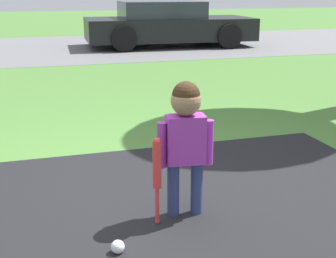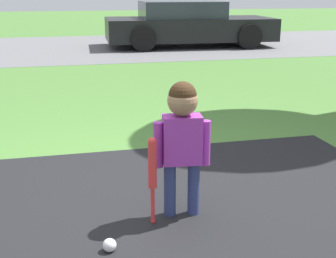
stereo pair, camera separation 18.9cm
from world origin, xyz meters
TOP-DOWN VIEW (x-y plane):
  - ground_plane at (0.00, 0.00)m, footprint 60.00×60.00m
  - street_strip at (0.00, 9.33)m, footprint 40.00×6.00m
  - child at (0.23, -0.40)m, footprint 0.38×0.20m
  - baseball_bat at (0.02, -0.48)m, footprint 0.06×0.06m
  - sports_ball at (-0.30, -0.76)m, footprint 0.08×0.08m
  - parked_car at (2.90, 8.94)m, footprint 4.45×2.26m

SIDE VIEW (x-z plane):
  - ground_plane at x=0.00m, z-range 0.00..0.00m
  - street_strip at x=0.00m, z-range 0.00..0.01m
  - sports_ball at x=-0.30m, z-range 0.00..0.08m
  - baseball_bat at x=0.02m, z-range 0.09..0.68m
  - parked_car at x=2.90m, z-range -0.02..1.14m
  - child at x=0.23m, z-range 0.14..1.06m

